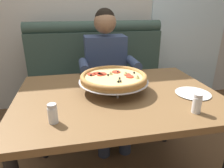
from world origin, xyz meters
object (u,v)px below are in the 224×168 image
plate_near_left (193,92)px  booth_bench (99,89)px  pizza (114,78)px  shaker_pepper_flakes (53,115)px  diner_main (107,69)px  shaker_oregano (197,105)px  dining_table (118,105)px

plate_near_left → booth_bench: bearing=114.6°
pizza → shaker_pepper_flakes: pizza is taller
diner_main → plate_near_left: 0.89m
plate_near_left → shaker_oregano: bearing=-118.8°
dining_table → pizza: pizza is taller
shaker_pepper_flakes → shaker_oregano: bearing=-3.7°
dining_table → shaker_oregano: size_ratio=12.13×
booth_bench → shaker_pepper_flakes: size_ratio=15.42×
shaker_oregano → plate_near_left: 0.26m
dining_table → plate_near_left: bearing=-12.2°
pizza → shaker_pepper_flakes: size_ratio=4.58×
booth_bench → shaker_pepper_flakes: bearing=-108.0°
diner_main → shaker_pepper_flakes: size_ratio=12.55×
pizza → plate_near_left: bearing=-17.8°
shaker_oregano → plate_near_left: size_ratio=0.48×
shaker_pepper_flakes → plate_near_left: (0.87, 0.17, -0.03)m
dining_table → diner_main: (0.05, 0.67, 0.04)m
diner_main → shaker_pepper_flakes: 1.05m
shaker_oregano → plate_near_left: shaker_oregano is taller
booth_bench → diner_main: 0.41m
dining_table → shaker_oregano: bearing=-42.6°
booth_bench → dining_table: 0.98m
plate_near_left → dining_table: bearing=167.8°
dining_table → shaker_pepper_flakes: (-0.39, -0.28, 0.13)m
shaker_pepper_flakes → plate_near_left: 0.89m
pizza → dining_table: bearing=-70.9°
diner_main → shaker_oregano: diner_main is taller
shaker_pepper_flakes → plate_near_left: bearing=11.3°
dining_table → pizza: (-0.02, 0.06, 0.18)m
shaker_pepper_flakes → shaker_oregano: (0.75, -0.05, 0.00)m
pizza → shaker_pepper_flakes: bearing=-138.3°
diner_main → pizza: size_ratio=2.74×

